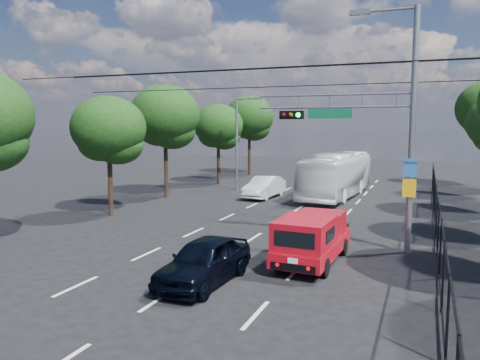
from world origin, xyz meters
The scene contains 14 objects.
ground centered at (0.00, 0.00, 0.00)m, with size 120.00×120.00×0.00m, color black.
lane_markings centered at (0.00, 14.00, 0.01)m, with size 6.12×38.00×0.01m.
signal_mast centered at (5.28, 7.99, 5.24)m, with size 6.43×0.39×9.50m.
streetlight_left centered at (-6.33, 22.00, 3.94)m, with size 2.09×0.22×7.08m.
utility_wires centered at (0.00, 8.83, 7.23)m, with size 22.00×5.04×0.74m.
fence_right centered at (7.60, 12.17, 1.03)m, with size 0.06×34.03×2.00m.
tree_left_b centered at (-9.18, 10.02, 4.58)m, with size 4.08×4.08×6.63m.
tree_left_c centered at (-9.78, 17.02, 5.40)m, with size 4.80×4.80×7.80m.
tree_left_d centered at (-9.38, 25.02, 4.72)m, with size 4.20×4.20×6.83m.
tree_left_e centered at (-9.58, 33.02, 5.53)m, with size 4.92×4.92×7.99m.
red_pickup centered at (3.31, 5.19, 0.98)m, with size 2.02×5.01×1.83m.
navy_hatchback centered at (0.60, 1.80, 0.73)m, with size 1.72×4.28×1.46m, color black.
white_bus centered at (1.26, 21.74, 1.54)m, with size 2.59×11.06×3.08m, color silver.
white_van centered at (-3.35, 19.35, 0.73)m, with size 1.55×4.45×1.46m, color silver.
Camera 1 is at (7.03, -11.25, 5.03)m, focal length 35.00 mm.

